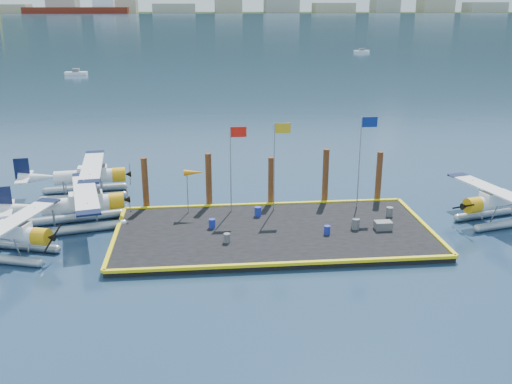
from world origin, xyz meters
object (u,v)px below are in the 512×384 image
Objects in this scene: drum_5 at (258,211)px; piling_2 at (271,183)px; seaplane_a at (9,236)px; flagpole_yellow at (277,153)px; drum_4 at (390,212)px; drum_2 at (356,224)px; windsock at (194,174)px; piling_4 at (379,178)px; piling_1 at (209,182)px; drum_1 at (327,230)px; flagpole_blue at (363,149)px; piling_0 at (145,185)px; drum_3 at (227,238)px; drum_0 at (212,223)px; flagpole_red at (234,156)px; crate at (383,225)px; seaplane_c at (88,179)px; seaplane_d at (499,204)px; seaplane_b at (81,207)px.

piling_2 reaches higher than drum_5.
flagpole_yellow reaches higher than seaplane_a.
seaplane_a reaches higher than drum_4.
windsock is (-10.34, 4.07, 2.48)m from drum_2.
piling_2 is at bearing 180.00° from piling_4.
drum_5 is at bearing -163.74° from piling_4.
piling_1 reaches higher than drum_5.
flagpole_blue is at bearing 54.37° from drum_1.
seaplane_a is at bearing -161.98° from flagpole_yellow.
piling_0 reaches higher than drum_1.
flagpole_blue is at bearing 29.18° from drum_3.
drum_3 is 4.95m from drum_5.
drum_0 is at bearing -159.76° from piling_4.
flagpole_red is 8.99m from flagpole_blue.
drum_5 is (3.18, 1.89, 0.02)m from drum_0.
flagpole_blue is (-0.35, 4.33, 4.02)m from crate.
piling_1 reaches higher than drum_1.
windsock reaches higher than drum_2.
drum_2 reaches higher than drum_0.
seaplane_a is 12.22× the size of drum_2.
piling_2 reaches higher than drum_4.
seaplane_d is at bearing 67.18° from seaplane_c.
drum_4 reaches higher than drum_1.
piling_1 is (8.55, 2.57, 0.67)m from seaplane_b.
drum_1 is at bearing -13.85° from drum_0.
flagpole_blue is 1.71× the size of piling_2.
drum_4 is at bearing 4.37° from drum_0.
drum_0 is at bearing -149.35° from drum_5.
seaplane_d is 2.19× the size of piling_4.
drum_3 reaches higher than drum_1.
seaplane_d is at bearing 6.32° from drum_2.
flagpole_red is (13.56, 5.38, 3.09)m from seaplane_a.
seaplane_a is 11.19m from seaplane_c.
seaplane_d is at bearing 112.07° from seaplane_a.
flagpole_blue is (10.62, 2.98, 3.99)m from drum_0.
seaplane_b is at bearing 160.89° from seaplane_a.
piling_0 is at bearing 180.00° from piling_2.
drum_1 is 0.18× the size of windsock.
piling_2 is (-15.02, 4.54, 0.55)m from seaplane_d.
drum_0 is 6.48m from piling_2.
seaplane_a is at bearing -168.61° from drum_0.
flagpole_blue is 1.62× the size of piling_4.
drum_2 is (21.16, 1.31, -0.56)m from seaplane_a.
flagpole_yellow is (-2.59, 4.76, 3.84)m from drum_1.
seaplane_d reaches higher than drum_4.
piling_4 is at bearing 0.00° from piling_1.
piling_4 is (-7.02, 4.54, 0.65)m from seaplane_d.
seaplane_b is 8.68× the size of crate.
drum_3 is 0.14× the size of piling_4.
seaplane_a is at bearing 80.81° from seaplane_d.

